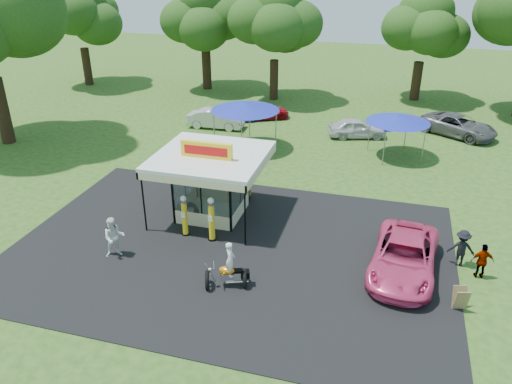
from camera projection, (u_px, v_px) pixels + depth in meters
ground at (217, 273)px, 21.44m from camera, size 120.00×120.00×0.00m
asphalt_apron at (231, 249)px, 23.16m from camera, size 20.00×14.00×0.04m
gas_station_kiosk at (212, 183)px, 25.46m from camera, size 5.40×5.40×4.18m
gas_pump_left at (185, 217)px, 23.87m from camera, size 0.40×0.40×2.13m
gas_pump_right at (212, 220)px, 23.41m from camera, size 0.42×0.42×2.27m
motorcycle at (229, 269)px, 20.27m from camera, size 1.92×1.41×2.17m
spare_tires at (191, 210)px, 25.71m from camera, size 1.06×0.85×0.85m
a_frame_sign at (460, 299)px, 19.12m from camera, size 0.58×0.60×0.96m
kiosk_car at (226, 188)px, 27.94m from camera, size 2.82×1.13×0.96m
pink_sedan at (404, 257)px, 21.19m from camera, size 3.10×5.86×1.57m
spectator_west at (114, 237)px, 22.26m from camera, size 1.18×1.12×1.93m
spectator_east_a at (462, 248)px, 21.65m from camera, size 1.12×0.64×1.73m
spectator_east_b at (482, 261)px, 20.85m from camera, size 0.99×0.53×1.61m
bg_car_a at (216, 119)px, 38.52m from camera, size 4.45×1.72×1.45m
bg_car_b at (262, 111)px, 40.61m from camera, size 4.84×3.78×1.31m
bg_car_c at (357, 128)px, 36.59m from camera, size 4.47×2.78×1.42m
bg_car_d at (458, 126)px, 36.89m from camera, size 6.07×5.11×1.54m
tent_west at (245, 107)px, 33.64m from camera, size 4.67×4.67×3.26m
tent_east at (398, 119)px, 32.36m from camera, size 4.11×4.11×2.88m
oak_far_a at (80, 18)px, 48.26m from camera, size 8.62×8.62×10.21m
oak_far_b at (205, 20)px, 46.83m from camera, size 8.56×8.56×10.21m
oak_far_c at (275, 27)px, 43.37m from camera, size 8.58×8.58×10.11m
oak_far_d at (423, 31)px, 43.38m from camera, size 8.00×8.00×9.53m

